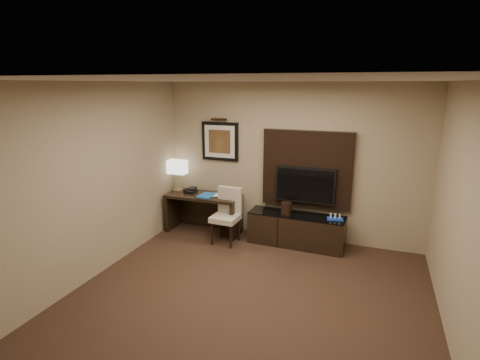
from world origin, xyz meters
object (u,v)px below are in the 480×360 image
at_px(tv, 305,185).
at_px(desk_phone, 191,190).
at_px(credenza, 296,230).
at_px(desk_chair, 225,218).
at_px(minibar_tray, 335,217).
at_px(table_lamp, 177,176).
at_px(ice_bucket, 286,208).
at_px(desk, 204,213).
at_px(water_bottle, 225,191).

height_order(tv, desk_phone, tv).
bearing_deg(credenza, tv, 67.48).
bearing_deg(desk_chair, minibar_tray, 12.13).
distance_m(table_lamp, ice_bucket, 2.15).
bearing_deg(desk, ice_bucket, -2.18).
height_order(desk, tv, tv).
bearing_deg(tv, minibar_tray, -21.54).
bearing_deg(desk, minibar_tray, -1.43).
xyz_separation_m(table_lamp, water_bottle, (0.99, -0.07, -0.18)).
distance_m(table_lamp, desk_phone, 0.39).
bearing_deg(desk, tv, 5.17).
height_order(table_lamp, ice_bucket, table_lamp).
height_order(tv, ice_bucket, tv).
bearing_deg(table_lamp, water_bottle, -3.91).
distance_m(desk, desk_phone, 0.49).
height_order(desk_phone, ice_bucket, desk_phone).
bearing_deg(ice_bucket, desk_chair, -164.00).
height_order(credenza, ice_bucket, ice_bucket).
distance_m(ice_bucket, minibar_tray, 0.80).
relative_size(tv, water_bottle, 5.55).
bearing_deg(ice_bucket, minibar_tray, 0.86).
height_order(credenza, water_bottle, water_bottle).
distance_m(credenza, table_lamp, 2.41).
bearing_deg(water_bottle, tv, 6.14).
bearing_deg(tv, ice_bucket, -138.86).
bearing_deg(minibar_tray, desk_chair, -170.64).
xyz_separation_m(credenza, water_bottle, (-1.31, 0.04, 0.53)).
relative_size(credenza, water_bottle, 8.88).
distance_m(desk_chair, minibar_tray, 1.81).
relative_size(ice_bucket, minibar_tray, 0.80).
relative_size(desk_chair, desk_phone, 4.62).
xyz_separation_m(desk, desk_phone, (-0.27, 0.02, 0.41)).
height_order(desk, desk_phone, desk_phone).
bearing_deg(minibar_tray, tv, 158.46).
relative_size(desk, ice_bucket, 6.73).
bearing_deg(credenza, desk, -178.53).
bearing_deg(water_bottle, table_lamp, 176.09).
xyz_separation_m(tv, ice_bucket, (-0.26, -0.23, -0.37)).
bearing_deg(desk_chair, desk_phone, 160.73).
bearing_deg(ice_bucket, desk, 178.67).
relative_size(desk_phone, water_bottle, 1.10).
bearing_deg(tv, desk_chair, -157.76).
height_order(tv, minibar_tray, tv).
distance_m(desk, minibar_tray, 2.35).
xyz_separation_m(tv, water_bottle, (-1.39, -0.15, -0.21)).
xyz_separation_m(desk, water_bottle, (0.41, 0.04, 0.45)).
height_order(desk_chair, desk_phone, desk_chair).
bearing_deg(tv, water_bottle, -173.86).
height_order(credenza, minibar_tray, minibar_tray).
height_order(water_bottle, ice_bucket, water_bottle).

